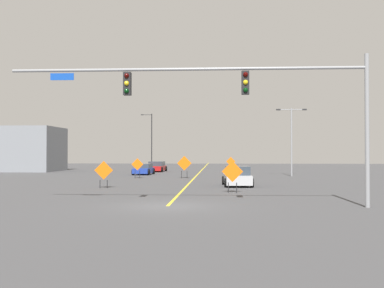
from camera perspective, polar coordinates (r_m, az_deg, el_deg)
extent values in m
plane|color=#444447|center=(21.42, -3.01, -7.58)|extent=(162.47, 162.47, 0.00)
cube|color=yellow|center=(66.37, 1.25, -3.15)|extent=(0.16, 90.26, 0.01)
cylinder|color=gray|center=(22.18, 20.58, 1.57)|extent=(0.20, 0.20, 6.85)
cylinder|color=gray|center=(21.54, -0.75, 9.11)|extent=(16.17, 0.14, 0.14)
cube|color=black|center=(21.42, 6.52, 7.42)|extent=(0.34, 0.32, 1.05)
sphere|color=#3A0503|center=(21.31, 6.55, 8.42)|extent=(0.22, 0.22, 0.22)
sphere|color=yellow|center=(21.25, 6.55, 7.49)|extent=(0.22, 0.22, 0.22)
sphere|color=black|center=(21.20, 6.55, 6.56)|extent=(0.22, 0.22, 0.22)
cube|color=black|center=(21.79, -7.89, 7.28)|extent=(0.34, 0.32, 1.05)
sphere|color=#3A0503|center=(21.68, -7.98, 8.26)|extent=(0.22, 0.22, 0.22)
sphere|color=yellow|center=(21.62, -7.98, 7.35)|extent=(0.22, 0.22, 0.22)
sphere|color=black|center=(21.57, -7.98, 6.43)|extent=(0.22, 0.22, 0.22)
cube|color=#1447B7|center=(22.62, -15.56, 7.91)|extent=(1.10, 0.03, 0.32)
cylinder|color=black|center=(79.67, -4.94, 0.45)|extent=(0.16, 0.16, 9.02)
cylinder|color=black|center=(80.03, -5.52, 3.57)|extent=(1.64, 0.08, 0.08)
cube|color=#262628|center=(80.16, -6.10, 3.57)|extent=(0.44, 0.24, 0.14)
cylinder|color=gray|center=(49.05, 12.05, 0.22)|extent=(0.16, 0.16, 7.01)
cylinder|color=gray|center=(49.14, 11.26, 4.13)|extent=(1.33, 0.08, 0.08)
cube|color=#262628|center=(49.06, 10.49, 4.14)|extent=(0.44, 0.24, 0.14)
cylinder|color=gray|center=(49.35, 12.80, 4.12)|extent=(1.33, 0.08, 0.08)
cube|color=#262628|center=(49.46, 13.56, 4.11)|extent=(0.44, 0.24, 0.14)
cube|color=orange|center=(32.62, -10.72, -3.16)|extent=(1.28, 0.09, 1.27)
cylinder|color=black|center=(32.72, -11.16, -4.80)|extent=(0.05, 0.05, 0.57)
cylinder|color=black|center=(32.62, -10.30, -4.82)|extent=(0.05, 0.05, 0.57)
cube|color=orange|center=(44.53, -6.68, -2.48)|extent=(1.14, 0.14, 1.15)
cylinder|color=black|center=(44.62, -6.96, -3.70)|extent=(0.05, 0.05, 0.73)
cylinder|color=black|center=(44.50, -6.40, -3.71)|extent=(0.05, 0.05, 0.73)
cube|color=orange|center=(57.97, 4.75, -2.14)|extent=(1.14, 0.10, 1.14)
cylinder|color=black|center=(57.98, 4.53, -3.09)|extent=(0.05, 0.05, 0.74)
cylinder|color=black|center=(58.02, 4.97, -3.08)|extent=(0.05, 0.05, 0.74)
cube|color=orange|center=(44.27, -0.95, -2.36)|extent=(1.38, 0.14, 1.38)
cylinder|color=black|center=(44.35, -1.29, -3.73)|extent=(0.05, 0.05, 0.71)
cylinder|color=black|center=(44.27, -0.60, -3.74)|extent=(0.05, 0.05, 0.71)
cube|color=orange|center=(28.42, 4.95, -3.36)|extent=(1.29, 0.16, 1.29)
cylinder|color=black|center=(28.49, 4.45, -5.32)|extent=(0.05, 0.05, 0.62)
cylinder|color=black|center=(28.46, 5.46, -5.33)|extent=(0.05, 0.05, 0.62)
cube|color=red|center=(59.81, -4.34, -2.95)|extent=(2.14, 4.47, 0.56)
cube|color=#333D47|center=(60.01, -4.30, -2.40)|extent=(1.85, 2.67, 0.58)
cylinder|color=black|center=(58.50, -5.54, -3.11)|extent=(0.26, 0.65, 0.64)
cylinder|color=black|center=(58.14, -3.70, -3.13)|extent=(0.26, 0.65, 0.64)
cylinder|color=black|center=(61.49, -4.95, -3.01)|extent=(0.26, 0.65, 0.64)
cylinder|color=black|center=(61.15, -3.20, -3.03)|extent=(0.26, 0.65, 0.64)
cube|color=#B7BABF|center=(34.28, 5.52, -4.30)|extent=(2.00, 4.24, 0.66)
cube|color=#333D47|center=(34.04, 5.55, -3.23)|extent=(1.74, 2.51, 0.63)
cylinder|color=black|center=(35.82, 6.76, -4.43)|extent=(0.25, 0.65, 0.64)
cylinder|color=black|center=(35.67, 3.87, -4.45)|extent=(0.25, 0.65, 0.64)
cylinder|color=black|center=(32.94, 7.32, -4.72)|extent=(0.25, 0.65, 0.64)
cylinder|color=black|center=(32.77, 4.17, -4.75)|extent=(0.25, 0.65, 0.64)
cube|color=#1E389E|center=(51.98, -5.93, -3.24)|extent=(1.93, 3.96, 0.56)
cube|color=#333D47|center=(52.15, -5.88, -2.67)|extent=(1.67, 2.37, 0.47)
cylinder|color=black|center=(50.86, -7.20, -3.42)|extent=(0.26, 0.65, 0.64)
cylinder|color=black|center=(50.48, -5.32, -3.44)|extent=(0.26, 0.65, 0.64)
cylinder|color=black|center=(53.49, -6.51, -3.31)|extent=(0.26, 0.65, 0.64)
cylinder|color=black|center=(53.13, -4.71, -3.33)|extent=(0.26, 0.65, 0.64)
cube|color=gray|center=(64.39, -18.59, -0.60)|extent=(6.04, 8.01, 5.75)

